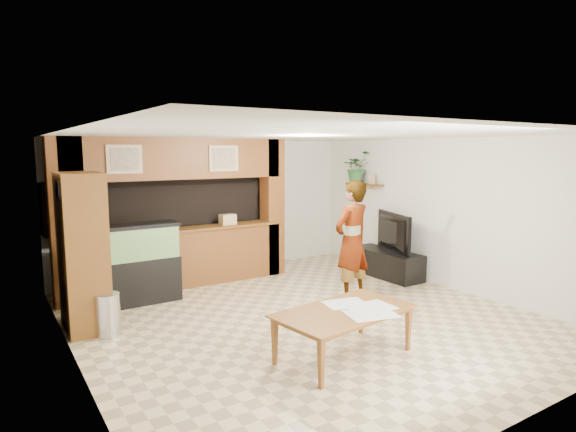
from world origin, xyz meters
TOP-DOWN VIEW (x-y plane):
  - floor at (0.00, 0.00)m, footprint 6.50×6.50m
  - ceiling at (0.00, 0.00)m, footprint 6.50×6.50m
  - wall_back at (0.00, 3.25)m, footprint 6.00×0.00m
  - wall_left at (-3.00, 0.00)m, footprint 0.00×6.50m
  - wall_right at (3.00, 0.00)m, footprint 0.00×6.50m
  - partition at (-0.95, 2.64)m, footprint 4.20×0.99m
  - wall_clock at (-2.97, 1.00)m, footprint 0.05×0.25m
  - wall_shelf at (2.85, 1.95)m, footprint 0.25×0.90m
  - pantry_cabinet at (-2.70, 1.23)m, footprint 0.53×0.86m
  - trash_can at (-2.51, 0.80)m, footprint 0.30×0.30m
  - aquarium at (-1.73, 1.95)m, footprint 1.14×0.43m
  - tv_stand at (2.65, 1.05)m, footprint 0.55×1.49m
  - television at (2.65, 1.05)m, footprint 0.56×1.24m
  - photo_frame at (2.85, 1.73)m, footprint 0.05×0.15m
  - potted_plant at (2.82, 2.15)m, footprint 0.67×0.61m
  - person at (1.12, 0.27)m, footprint 0.78×0.58m
  - microphone at (1.17, 0.11)m, footprint 0.04×0.10m
  - dining_table at (-0.36, -1.39)m, footprint 1.72×1.11m
  - newspaper_a at (-0.21, -1.63)m, footprint 0.63×0.52m
  - newspaper_b at (-0.05, -1.46)m, footprint 0.54×0.40m
  - newspaper_c at (-0.21, -1.19)m, footprint 0.56×0.46m
  - counter_box at (-0.00, 2.45)m, footprint 0.29×0.20m

SIDE VIEW (x-z plane):
  - floor at x=0.00m, z-range 0.00..0.00m
  - tv_stand at x=2.65m, z-range 0.00..0.50m
  - trash_can at x=-2.51m, z-range 0.00..0.56m
  - dining_table at x=-0.36m, z-range 0.00..0.57m
  - newspaper_b at x=-0.05m, z-range 0.57..0.58m
  - newspaper_c at x=-0.21m, z-range 0.57..0.58m
  - newspaper_a at x=-0.21m, z-range 0.57..0.58m
  - aquarium at x=-1.73m, z-range -0.01..1.24m
  - television at x=2.65m, z-range 0.50..1.22m
  - person at x=1.12m, z-range 0.00..1.93m
  - pantry_cabinet at x=-2.70m, z-range 0.00..2.10m
  - counter_box at x=0.00m, z-range 1.04..1.23m
  - wall_back at x=0.00m, z-range -1.70..4.30m
  - wall_left at x=-3.00m, z-range -1.95..4.55m
  - wall_right at x=3.00m, z-range -1.95..4.55m
  - partition at x=-0.95m, z-range 0.01..2.61m
  - wall_shelf at x=2.85m, z-range 1.68..1.72m
  - photo_frame at x=2.85m, z-range 1.72..1.92m
  - wall_clock at x=-2.97m, z-range 1.77..2.02m
  - microphone at x=1.17m, z-range 1.89..2.05m
  - potted_plant at x=2.82m, z-range 1.72..2.37m
  - ceiling at x=0.00m, z-range 2.60..2.60m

